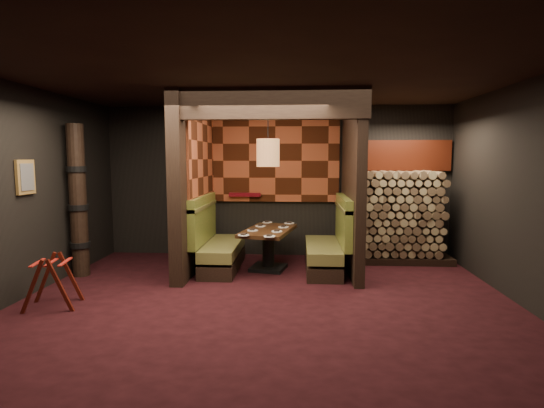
{
  "coord_description": "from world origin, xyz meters",
  "views": [
    {
      "loc": [
        0.42,
        -5.33,
        1.87
      ],
      "look_at": [
        0.0,
        1.3,
        1.15
      ],
      "focal_mm": 28.0,
      "sensor_mm": 36.0,
      "label": 1
    }
  ],
  "objects": [
    {
      "name": "wall_left",
      "position": [
        -3.26,
        0.0,
        1.43
      ],
      "size": [
        0.02,
        5.5,
        2.85
      ],
      "primitive_type": "cube",
      "color": "black",
      "rests_on": "ground"
    },
    {
      "name": "framed_picture",
      "position": [
        -3.22,
        0.1,
        1.62
      ],
      "size": [
        0.05,
        0.36,
        0.46
      ],
      "color": "olive",
      "rests_on": "wall_left"
    },
    {
      "name": "header_beam",
      "position": [
        -0.02,
        0.7,
        2.63
      ],
      "size": [
        2.85,
        0.18,
        0.44
      ],
      "primitive_type": "cube",
      "color": "black",
      "rests_on": "partition_left"
    },
    {
      "name": "luggage_rack",
      "position": [
        -2.67,
        -0.32,
        0.35
      ],
      "size": [
        0.72,
        0.57,
        0.7
      ],
      "color": "#421009",
      "rests_on": "floor"
    },
    {
      "name": "mosaic_header",
      "position": [
        2.29,
        2.68,
        1.92
      ],
      "size": [
        1.83,
        0.1,
        0.56
      ],
      "primitive_type": "cube",
      "color": "maroon",
      "rests_on": "wall_back"
    },
    {
      "name": "pendant_lamp",
      "position": [
        -0.08,
        1.6,
        1.96
      ],
      "size": [
        0.38,
        0.38,
        1.12
      ],
      "color": "#915D33",
      "rests_on": "ceiling"
    },
    {
      "name": "partition_right",
      "position": [
        1.3,
        1.7,
        1.43
      ],
      "size": [
        0.15,
        2.1,
        2.85
      ],
      "primitive_type": "cube",
      "color": "black",
      "rests_on": "floor"
    },
    {
      "name": "wall_front",
      "position": [
        0.0,
        -2.76,
        1.43
      ],
      "size": [
        6.5,
        0.02,
        2.85
      ],
      "primitive_type": "cube",
      "color": "black",
      "rests_on": "ground"
    },
    {
      "name": "partition_left",
      "position": [
        -1.35,
        1.65,
        1.43
      ],
      "size": [
        0.2,
        2.2,
        2.85
      ],
      "primitive_type": "cube",
      "color": "black",
      "rests_on": "floor"
    },
    {
      "name": "tapa_back_panel",
      "position": [
        -0.02,
        2.71,
        1.82
      ],
      "size": [
        2.4,
        0.06,
        1.55
      ],
      "primitive_type": "cube",
      "color": "#A44929",
      "rests_on": "wall_back"
    },
    {
      "name": "wall_back",
      "position": [
        0.0,
        2.76,
        1.43
      ],
      "size": [
        6.5,
        0.02,
        2.85
      ],
      "primitive_type": "cube",
      "color": "black",
      "rests_on": "ground"
    },
    {
      "name": "booth_bench_right",
      "position": [
        0.93,
        1.65,
        0.4
      ],
      "size": [
        0.68,
        1.6,
        1.14
      ],
      "color": "black",
      "rests_on": "floor"
    },
    {
      "name": "totem_column",
      "position": [
        -3.05,
        1.1,
        1.19
      ],
      "size": [
        0.31,
        0.31,
        2.4
      ],
      "color": "black",
      "rests_on": "floor"
    },
    {
      "name": "dining_table",
      "position": [
        -0.08,
        1.65,
        0.46
      ],
      "size": [
        0.96,
        1.43,
        0.69
      ],
      "color": "black",
      "rests_on": "floor"
    },
    {
      "name": "tapa_side_panel",
      "position": [
        -1.23,
        1.82,
        1.85
      ],
      "size": [
        0.04,
        1.85,
        1.45
      ],
      "primitive_type": "cube",
      "color": "#A44929",
      "rests_on": "partition_left"
    },
    {
      "name": "firewood_stack",
      "position": [
        2.29,
        2.35,
        0.82
      ],
      "size": [
        1.73,
        0.7,
        1.64
      ],
      "color": "black",
      "rests_on": "floor"
    },
    {
      "name": "place_settings",
      "position": [
        -0.08,
        1.65,
        0.7
      ],
      "size": [
        0.85,
        1.58,
        0.03
      ],
      "color": "white",
      "rests_on": "dining_table"
    },
    {
      "name": "booth_bench_left",
      "position": [
        -0.96,
        1.65,
        0.4
      ],
      "size": [
        0.68,
        1.6,
        1.14
      ],
      "color": "black",
      "rests_on": "floor"
    },
    {
      "name": "lacquer_shelf",
      "position": [
        -0.6,
        2.65,
        1.18
      ],
      "size": [
        0.6,
        0.12,
        0.07
      ],
      "primitive_type": "cube",
      "color": "#620A13",
      "rests_on": "wall_back"
    },
    {
      "name": "ceiling",
      "position": [
        0.0,
        0.0,
        2.86
      ],
      "size": [
        6.5,
        5.5,
        0.02
      ],
      "primitive_type": "cube",
      "color": "black",
      "rests_on": "ground"
    },
    {
      "name": "bay_front_post",
      "position": [
        1.39,
        1.96,
        1.43
      ],
      "size": [
        0.08,
        0.08,
        2.85
      ],
      "primitive_type": "cube",
      "color": "black",
      "rests_on": "floor"
    },
    {
      "name": "floor",
      "position": [
        0.0,
        0.0,
        -0.01
      ],
      "size": [
        6.5,
        5.5,
        0.02
      ],
      "primitive_type": "cube",
      "color": "black",
      "rests_on": "ground"
    },
    {
      "name": "wall_right",
      "position": [
        3.26,
        0.0,
        1.43
      ],
      "size": [
        0.02,
        5.5,
        2.85
      ],
      "primitive_type": "cube",
      "color": "black",
      "rests_on": "ground"
    }
  ]
}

